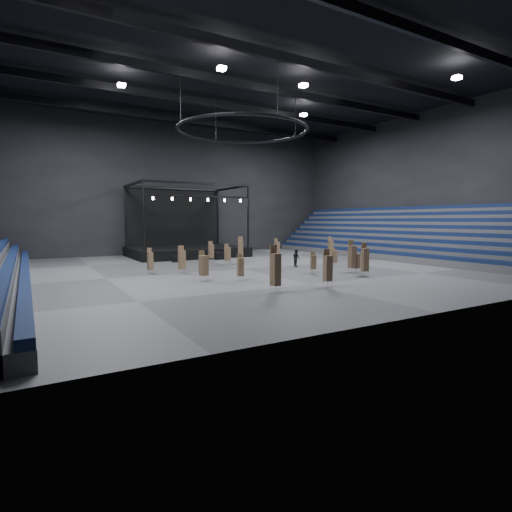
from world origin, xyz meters
TOP-DOWN VIEW (x-y plane):
  - floor at (0.00, 0.00)m, footprint 50.00×50.00m
  - ceiling at (0.00, 0.00)m, footprint 50.00×42.00m
  - wall_back at (0.00, 21.00)m, footprint 50.00×0.20m
  - wall_front at (0.00, -21.00)m, footprint 50.00×0.20m
  - wall_right at (25.00, 0.00)m, footprint 0.20×42.00m
  - bleachers_right at (22.94, 0.00)m, footprint 7.20×40.00m
  - stage at (0.00, 16.24)m, footprint 14.00×10.00m
  - truss_ring at (-0.00, 0.00)m, footprint 12.30×12.30m
  - roof_girders at (0.00, -0.00)m, footprint 49.00×30.35m
  - floodlights at (0.00, -4.00)m, footprint 28.60×16.60m
  - flight_case_left at (-3.42, 9.31)m, footprint 1.17×0.86m
  - flight_case_mid at (1.97, 9.43)m, footprint 1.30×0.73m
  - flight_case_right at (1.59, 10.21)m, footprint 1.38×1.04m
  - chair_stack_0 at (13.31, 2.83)m, footprint 0.55×0.55m
  - chair_stack_1 at (-8.64, 0.99)m, footprint 0.47×0.47m
  - chair_stack_2 at (0.38, 4.17)m, footprint 0.56×0.56m
  - chair_stack_3 at (7.61, -7.35)m, footprint 0.52×0.52m
  - chair_stack_4 at (7.60, 5.71)m, footprint 0.59×0.59m
  - chair_stack_5 at (0.03, 7.64)m, footprint 0.55×0.55m
  - chair_stack_6 at (6.52, -9.42)m, footprint 0.62×0.62m
  - chair_stack_7 at (9.39, -2.41)m, footprint 0.49×0.49m
  - chair_stack_8 at (-4.02, -11.99)m, footprint 0.60×0.60m
  - chair_stack_9 at (3.94, -5.82)m, footprint 0.58×0.58m
  - chair_stack_10 at (-3.66, -6.42)m, footprint 0.49×0.49m
  - chair_stack_11 at (1.89, 4.06)m, footprint 0.68×0.68m
  - chair_stack_12 at (-6.23, -5.25)m, footprint 0.70×0.70m
  - chair_stack_13 at (0.36, -11.99)m, footprint 0.57×0.57m
  - chair_stack_14 at (-6.25, -0.41)m, footprint 0.54×0.54m
  - chair_stack_15 at (7.11, -7.29)m, footprint 0.57×0.57m
  - man_center at (2.02, -3.06)m, footprint 0.70×0.54m
  - crew_member at (5.71, -0.80)m, footprint 0.80×0.95m

SIDE VIEW (x-z plane):
  - floor at x=0.00m, z-range 0.00..0.00m
  - flight_case_left at x=-3.42m, z-range 0.00..0.70m
  - flight_case_right at x=1.59m, z-range 0.00..0.82m
  - flight_case_mid at x=1.97m, z-range 0.00..0.83m
  - man_center at x=2.02m, z-range 0.00..1.71m
  - crew_member at x=5.71m, z-range 0.00..1.73m
  - chair_stack_7 at x=9.39m, z-range 0.06..1.91m
  - chair_stack_9 at x=3.94m, z-range 0.07..1.97m
  - chair_stack_3 at x=7.61m, z-range 0.07..2.06m
  - chair_stack_10 at x=-3.66m, z-range 0.05..2.15m
  - chair_stack_1 at x=-8.64m, z-range 0.03..2.31m
  - chair_stack_2 at x=0.38m, z-range 0.08..2.27m
  - chair_stack_5 at x=0.03m, z-range 0.07..2.40m
  - chair_stack_12 at x=-6.23m, z-range 0.08..2.45m
  - chair_stack_14 at x=-6.25m, z-range 0.07..2.53m
  - chair_stack_4 at x=7.60m, z-range 0.04..2.59m
  - chair_stack_13 at x=0.36m, z-range 0.04..2.70m
  - chair_stack_0 at x=13.31m, z-range 0.03..2.76m
  - chair_stack_6 at x=6.52m, z-range 0.02..2.84m
  - stage at x=0.00m, z-range -3.15..6.05m
  - chair_stack_15 at x=7.11m, z-range 0.03..2.95m
  - chair_stack_11 at x=1.89m, z-range 0.02..2.97m
  - chair_stack_8 at x=-4.02m, z-range 0.02..3.10m
  - bleachers_right at x=22.94m, z-range -1.47..4.93m
  - wall_back at x=0.00m, z-range 0.00..18.00m
  - wall_front at x=0.00m, z-range 0.00..18.00m
  - wall_right at x=25.00m, z-range 0.00..18.00m
  - truss_ring at x=0.00m, z-range 10.43..15.58m
  - floodlights at x=0.00m, z-range 16.48..16.73m
  - roof_girders at x=0.00m, z-range 16.85..17.55m
  - ceiling at x=0.00m, z-range 17.90..18.10m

